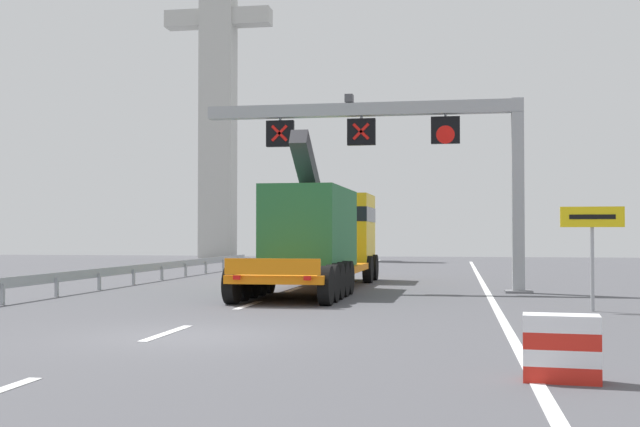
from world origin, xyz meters
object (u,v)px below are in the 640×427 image
exit_sign_yellow (592,231)px  crash_barrier_striped (561,348)px  overhead_lane_gantry (404,138)px  heavy_haul_truck_orange (324,234)px  bridge_pylon_distant (218,60)px

exit_sign_yellow → crash_barrier_striped: 10.58m
overhead_lane_gantry → exit_sign_yellow: size_ratio=4.21×
heavy_haul_truck_orange → crash_barrier_striped: size_ratio=13.53×
heavy_haul_truck_orange → bridge_pylon_distant: bridge_pylon_distant is taller
overhead_lane_gantry → exit_sign_yellow: 8.90m
heavy_haul_truck_orange → crash_barrier_striped: bearing=-71.1°
heavy_haul_truck_orange → crash_barrier_striped: heavy_haul_truck_orange is taller
exit_sign_yellow → crash_barrier_striped: exit_sign_yellow is taller
bridge_pylon_distant → heavy_haul_truck_orange: bearing=-67.3°
overhead_lane_gantry → bridge_pylon_distant: bridge_pylon_distant is taller
overhead_lane_gantry → crash_barrier_striped: overhead_lane_gantry is taller
exit_sign_yellow → crash_barrier_striped: bearing=-101.4°
heavy_haul_truck_orange → exit_sign_yellow: bearing=-43.9°
heavy_haul_truck_orange → exit_sign_yellow: size_ratio=5.24×
heavy_haul_truck_orange → overhead_lane_gantry: bearing=-26.0°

